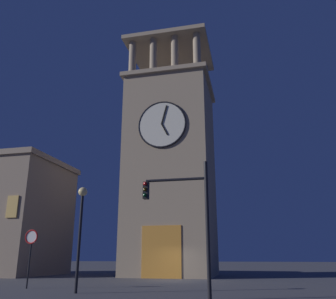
{
  "coord_description": "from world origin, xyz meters",
  "views": [
    {
      "loc": [
        -5.7,
        25.64,
        1.61
      ],
      "look_at": [
        1.67,
        -5.92,
        11.5
      ],
      "focal_mm": 37.64,
      "sensor_mm": 36.0,
      "label": 1
    }
  ],
  "objects": [
    {
      "name": "ground_plane",
      "position": [
        0.0,
        0.0,
        0.0
      ],
      "size": [
        200.0,
        200.0,
        0.0
      ],
      "primitive_type": "plane",
      "color": "#4C4C51"
    },
    {
      "name": "clocktower",
      "position": [
        1.33,
        -5.89,
        9.56
      ],
      "size": [
        8.07,
        8.1,
        24.42
      ],
      "color": "gray",
      "rests_on": "ground_plane"
    },
    {
      "name": "traffic_signal_near",
      "position": [
        -3.05,
        10.98,
        3.51
      ],
      "size": [
        2.84,
        0.41,
        5.55
      ],
      "color": "black",
      "rests_on": "ground_plane"
    },
    {
      "name": "street_lamp",
      "position": [
        2.37,
        9.72,
        3.45
      ],
      "size": [
        0.44,
        0.44,
        4.92
      ],
      "color": "black",
      "rests_on": "ground_plane"
    },
    {
      "name": "no_horn_sign",
      "position": [
        6.07,
        8.08,
        2.39
      ],
      "size": [
        0.78,
        0.14,
        3.04
      ],
      "color": "black",
      "rests_on": "ground_plane"
    }
  ]
}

